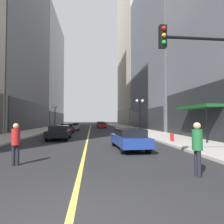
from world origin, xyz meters
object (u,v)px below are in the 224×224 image
object	(u,v)px
pedestrian_in_green_parka	(197,145)
street_lamp_right_mid	(140,109)
fire_hydrant_right	(172,138)
car_blue	(129,138)
pedestrian_in_red_jacket	(16,141)
car_black	(59,132)
car_grey	(74,126)
car_maroon	(67,128)
car_navy	(100,124)
street_lamp_left_far	(55,112)
car_red	(102,125)
traffic_light_near_right	(214,74)

from	to	relation	value
pedestrian_in_green_parka	street_lamp_right_mid	xyz separation A→B (m)	(2.44, 17.72, 2.18)
fire_hydrant_right	car_blue	bearing A→B (deg)	-143.74
pedestrian_in_red_jacket	car_blue	bearing A→B (deg)	34.01
car_black	car_grey	bearing A→B (deg)	90.27
car_black	car_blue	bearing A→B (deg)	-51.49
car_maroon	pedestrian_in_green_parka	size ratio (longest dim) A/B	2.33
car_blue	street_lamp_right_mid	size ratio (longest dim) A/B	1.05
car_maroon	pedestrian_in_red_jacket	distance (m)	19.51
car_navy	pedestrian_in_green_parka	bearing A→B (deg)	-88.32
car_blue	street_lamp_right_mid	world-z (taller)	street_lamp_right_mid
car_navy	street_lamp_right_mid	size ratio (longest dim) A/B	0.93
pedestrian_in_red_jacket	street_lamp_left_far	world-z (taller)	street_lamp_left_far
street_lamp_left_far	street_lamp_right_mid	bearing A→B (deg)	-45.18
car_grey	car_red	world-z (taller)	same
car_maroon	traffic_light_near_right	distance (m)	22.56
pedestrian_in_red_jacket	street_lamp_right_mid	world-z (taller)	street_lamp_right_mid
street_lamp_right_mid	car_blue	bearing A→B (deg)	-107.16
street_lamp_left_far	car_blue	bearing A→B (deg)	-69.49
car_red	pedestrian_in_red_jacket	world-z (taller)	pedestrian_in_red_jacket
car_black	street_lamp_left_far	distance (m)	18.24
traffic_light_near_right	fire_hydrant_right	xyz separation A→B (m)	(1.55, 7.97, -3.34)
traffic_light_near_right	car_navy	bearing A→B (deg)	93.49
car_red	pedestrian_in_red_jacket	distance (m)	34.58
car_maroon	pedestrian_in_red_jacket	bearing A→B (deg)	-89.09
car_maroon	car_red	bearing A→B (deg)	68.96
car_blue	pedestrian_in_red_jacket	size ratio (longest dim) A/B	2.63
car_grey	car_navy	size ratio (longest dim) A/B	1.10
car_black	pedestrian_in_green_parka	size ratio (longest dim) A/B	2.60
car_blue	car_maroon	bearing A→B (deg)	110.42
car_blue	fire_hydrant_right	size ratio (longest dim) A/B	5.79
street_lamp_left_far	street_lamp_right_mid	size ratio (longest dim) A/B	1.00
car_navy	pedestrian_in_green_parka	xyz separation A→B (m)	(1.34, -45.81, 0.35)
pedestrian_in_red_jacket	pedestrian_in_green_parka	distance (m)	7.11
car_black	street_lamp_left_far	bearing A→B (deg)	101.84
pedestrian_in_green_parka	car_black	bearing A→B (deg)	117.25
traffic_light_near_right	street_lamp_left_far	world-z (taller)	traffic_light_near_right
pedestrian_in_red_jacket	street_lamp_right_mid	bearing A→B (deg)	59.31
car_grey	street_lamp_left_far	distance (m)	4.91
traffic_light_near_right	car_maroon	bearing A→B (deg)	112.13
street_lamp_right_mid	car_maroon	bearing A→B (deg)	156.78
car_grey	pedestrian_in_green_parka	size ratio (longest dim) A/B	2.48
car_red	street_lamp_left_far	size ratio (longest dim) A/B	0.92
street_lamp_left_far	fire_hydrant_right	size ratio (longest dim) A/B	5.54
car_maroon	car_navy	size ratio (longest dim) A/B	1.03
pedestrian_in_red_jacket	street_lamp_right_mid	distance (m)	18.09
pedestrian_in_green_parka	fire_hydrant_right	bearing A→B (deg)	72.03
car_red	street_lamp_right_mid	size ratio (longest dim) A/B	0.92
car_black	street_lamp_right_mid	bearing A→B (deg)	27.80
pedestrian_in_green_parka	street_lamp_left_far	xyz separation A→B (m)	(-10.36, 30.60, 2.18)
car_navy	street_lamp_left_far	world-z (taller)	street_lamp_left_far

